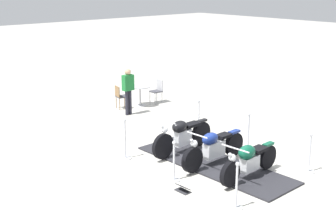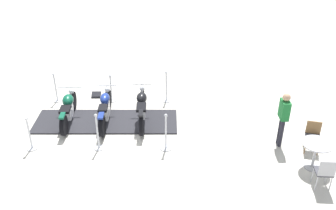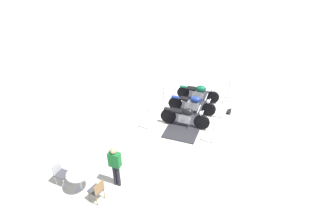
{
  "view_description": "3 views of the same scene",
  "coord_description": "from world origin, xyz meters",
  "views": [
    {
      "loc": [
        7.69,
        -8.4,
        4.71
      ],
      "look_at": [
        -2.25,
        0.39,
        1.1
      ],
      "focal_mm": 49.7,
      "sensor_mm": 36.0,
      "label": 1
    },
    {
      "loc": [
        -2.14,
        10.21,
        6.4
      ],
      "look_at": [
        -1.99,
        0.11,
        0.71
      ],
      "focal_mm": 40.24,
      "sensor_mm": 36.0,
      "label": 2
    },
    {
      "loc": [
        -11.41,
        -3.01,
        7.9
      ],
      "look_at": [
        -1.02,
        0.82,
        0.87
      ],
      "focal_mm": 31.51,
      "sensor_mm": 36.0,
      "label": 3
    }
  ],
  "objects": [
    {
      "name": "ground_plane",
      "position": [
        0.0,
        0.0,
        0.0
      ],
      "size": [
        80.0,
        80.0,
        0.0
      ],
      "primitive_type": "plane",
      "color": "beige"
    },
    {
      "name": "display_platform",
      "position": [
        0.0,
        0.0,
        0.02
      ],
      "size": [
        4.55,
        1.49,
        0.05
      ],
      "primitive_type": "cube",
      "rotation": [
        0.0,
        0.0,
        0.02
      ],
      "color": "#28282D",
      "rests_on": "ground_plane"
    },
    {
      "name": "motorcycle_black",
      "position": [
        -1.16,
        -0.05,
        0.54
      ],
      "size": [
        0.62,
        2.23,
        1.03
      ],
      "rotation": [
        0.0,
        0.0,
        -1.52
      ],
      "color": "black",
      "rests_on": "display_platform"
    },
    {
      "name": "motorcycle_navy",
      "position": [
        0.0,
        -0.04,
        0.5
      ],
      "size": [
        0.68,
        2.29,
        0.96
      ],
      "rotation": [
        0.0,
        0.0,
        -1.53
      ],
      "color": "black",
      "rests_on": "display_platform"
    },
    {
      "name": "motorcycle_forest",
      "position": [
        1.16,
        -0.02,
        0.5
      ],
      "size": [
        0.78,
        2.16,
        0.91
      ],
      "rotation": [
        0.0,
        0.0,
        -1.52
      ],
      "color": "black",
      "rests_on": "display_platform"
    },
    {
      "name": "stanchion_left_front",
      "position": [
        -1.94,
        1.39,
        0.35
      ],
      "size": [
        0.35,
        0.35,
        1.15
      ],
      "color": "silver",
      "rests_on": "ground_plane"
    },
    {
      "name": "stanchion_right_front",
      "position": [
        -1.9,
        -1.45,
        0.36
      ],
      "size": [
        0.34,
        0.34,
        1.13
      ],
      "color": "silver",
      "rests_on": "ground_plane"
    },
    {
      "name": "stanchion_left_rear",
      "position": [
        1.9,
        1.45,
        0.33
      ],
      "size": [
        0.32,
        0.32,
        1.03
      ],
      "color": "silver",
      "rests_on": "ground_plane"
    },
    {
      "name": "stanchion_right_mid",
      "position": [
        0.02,
        -1.42,
        0.35
      ],
      "size": [
        0.3,
        0.3,
        1.01
      ],
      "color": "silver",
      "rests_on": "ground_plane"
    },
    {
      "name": "stanchion_left_mid",
      "position": [
        -0.02,
        1.42,
        0.41
      ],
      "size": [
        0.3,
        0.3,
        1.15
      ],
      "color": "silver",
      "rests_on": "ground_plane"
    },
    {
      "name": "stanchion_right_rear",
      "position": [
        1.94,
        -1.39,
        0.36
      ],
      "size": [
        0.3,
        0.3,
        1.06
      ],
      "color": "silver",
      "rests_on": "ground_plane"
    },
    {
      "name": "info_placard",
      "position": [
        0.61,
        -1.69,
        0.05
      ],
      "size": [
        0.38,
        0.21,
        0.18
      ],
      "rotation": [
        0.0,
        0.0,
        3.16
      ],
      "color": "#333338",
      "rests_on": "ground_plane"
    },
    {
      "name": "cafe_table",
      "position": [
        -5.88,
        2.19,
        0.59
      ],
      "size": [
        0.8,
        0.8,
        0.78
      ],
      "color": "#B7B7BC",
      "rests_on": "ground_plane"
    },
    {
      "name": "cafe_chair_near_table",
      "position": [
        -5.83,
        3.01,
        0.52
      ],
      "size": [
        0.42,
        0.42,
        0.91
      ],
      "rotation": [
        0.0,
        0.0,
        -1.62
      ],
      "color": "#B7B7BC",
      "rests_on": "ground_plane"
    },
    {
      "name": "cafe_chair_across_table",
      "position": [
        -6.06,
        1.39,
        0.51
      ],
      "size": [
        0.48,
        0.48,
        0.87
      ],
      "rotation": [
        0.0,
        0.0,
        1.34
      ],
      "color": "olive",
      "rests_on": "ground_plane"
    },
    {
      "name": "bystander_person",
      "position": [
        -5.23,
        1.15,
        1.0
      ],
      "size": [
        0.22,
        0.4,
        1.67
      ],
      "rotation": [
        0.0,
        0.0,
        0.01
      ],
      "color": "#23232D",
      "rests_on": "ground_plane"
    }
  ]
}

